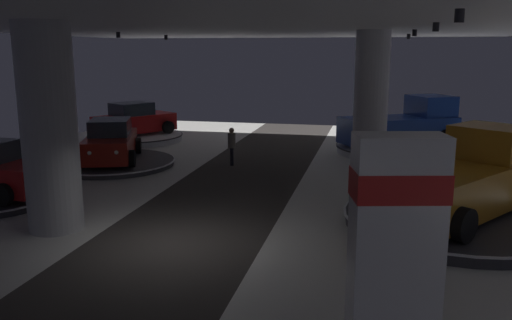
{
  "coord_description": "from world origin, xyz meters",
  "views": [
    {
      "loc": [
        4.77,
        -11.76,
        4.78
      ],
      "look_at": [
        1.23,
        3.94,
        1.4
      ],
      "focal_mm": 37.09,
      "sensor_mm": 36.0,
      "label": 1
    }
  ],
  "objects_px": {
    "display_platform_far_left": "(112,162)",
    "pickup_truck_mid_right": "(464,180)",
    "display_platform_mid_right": "(455,220)",
    "pickup_truck_deep_right": "(404,126)",
    "display_platform_deep_left": "(135,137)",
    "display_car_far_left": "(111,142)",
    "display_car_deep_left": "(134,120)",
    "column_left": "(49,128)",
    "brand_sign_pylon": "(394,277)",
    "display_platform_deep_right": "(397,149)",
    "column_right": "(371,103)",
    "visitor_walking_near": "(232,144)"
  },
  "relations": [
    {
      "from": "display_platform_deep_right",
      "to": "display_platform_deep_left",
      "type": "xyz_separation_m",
      "value": [
        -13.51,
        0.54,
        -0.01
      ]
    },
    {
      "from": "brand_sign_pylon",
      "to": "column_left",
      "type": "bearing_deg",
      "value": 146.49
    },
    {
      "from": "display_platform_far_left",
      "to": "pickup_truck_deep_right",
      "type": "xyz_separation_m",
      "value": [
        12.04,
        5.58,
        1.16
      ]
    },
    {
      "from": "display_platform_deep_left",
      "to": "display_platform_far_left",
      "type": "bearing_deg",
      "value": -73.72
    },
    {
      "from": "pickup_truck_deep_right",
      "to": "display_car_deep_left",
      "type": "distance_m",
      "value": 13.81
    },
    {
      "from": "display_car_far_left",
      "to": "display_platform_deep_left",
      "type": "height_order",
      "value": "display_car_far_left"
    },
    {
      "from": "column_left",
      "to": "display_platform_far_left",
      "type": "bearing_deg",
      "value": 107.32
    },
    {
      "from": "display_car_deep_left",
      "to": "visitor_walking_near",
      "type": "bearing_deg",
      "value": -35.54
    },
    {
      "from": "display_platform_far_left",
      "to": "visitor_walking_near",
      "type": "height_order",
      "value": "visitor_walking_near"
    },
    {
      "from": "display_car_far_left",
      "to": "pickup_truck_deep_right",
      "type": "relative_size",
      "value": 0.81
    },
    {
      "from": "pickup_truck_mid_right",
      "to": "display_car_deep_left",
      "type": "bearing_deg",
      "value": 144.35
    },
    {
      "from": "pickup_truck_deep_right",
      "to": "display_platform_deep_right",
      "type": "bearing_deg",
      "value": -149.88
    },
    {
      "from": "pickup_truck_mid_right",
      "to": "display_platform_far_left",
      "type": "xyz_separation_m",
      "value": [
        -13.16,
        4.77,
        -1.14
      ]
    },
    {
      "from": "column_right",
      "to": "pickup_truck_mid_right",
      "type": "distance_m",
      "value": 6.62
    },
    {
      "from": "pickup_truck_deep_right",
      "to": "visitor_walking_near",
      "type": "relative_size",
      "value": 3.55
    },
    {
      "from": "column_left",
      "to": "display_car_far_left",
      "type": "distance_m",
      "value": 8.2
    },
    {
      "from": "column_left",
      "to": "pickup_truck_deep_right",
      "type": "distance_m",
      "value": 16.43
    },
    {
      "from": "column_left",
      "to": "pickup_truck_deep_right",
      "type": "relative_size",
      "value": 0.98
    },
    {
      "from": "column_left",
      "to": "pickup_truck_mid_right",
      "type": "distance_m",
      "value": 11.26
    },
    {
      "from": "column_right",
      "to": "pickup_truck_deep_right",
      "type": "relative_size",
      "value": 0.98
    },
    {
      "from": "column_left",
      "to": "display_car_deep_left",
      "type": "relative_size",
      "value": 1.22
    },
    {
      "from": "display_platform_mid_right",
      "to": "pickup_truck_deep_right",
      "type": "bearing_deg",
      "value": 95.01
    },
    {
      "from": "pickup_truck_mid_right",
      "to": "display_platform_deep_right",
      "type": "relative_size",
      "value": 0.97
    },
    {
      "from": "display_platform_mid_right",
      "to": "pickup_truck_deep_right",
      "type": "xyz_separation_m",
      "value": [
        -0.93,
        10.61,
        1.11
      ]
    },
    {
      "from": "pickup_truck_deep_right",
      "to": "display_platform_far_left",
      "type": "bearing_deg",
      "value": -155.14
    },
    {
      "from": "brand_sign_pylon",
      "to": "display_car_deep_left",
      "type": "distance_m",
      "value": 23.12
    },
    {
      "from": "display_platform_far_left",
      "to": "pickup_truck_deep_right",
      "type": "distance_m",
      "value": 13.33
    },
    {
      "from": "display_platform_far_left",
      "to": "display_platform_deep_left",
      "type": "height_order",
      "value": "display_platform_deep_left"
    },
    {
      "from": "column_right",
      "to": "brand_sign_pylon",
      "type": "bearing_deg",
      "value": -88.06
    },
    {
      "from": "column_left",
      "to": "pickup_truck_mid_right",
      "type": "height_order",
      "value": "column_left"
    },
    {
      "from": "column_left",
      "to": "display_platform_deep_left",
      "type": "height_order",
      "value": "column_left"
    },
    {
      "from": "display_platform_far_left",
      "to": "display_car_deep_left",
      "type": "relative_size",
      "value": 1.17
    },
    {
      "from": "column_left",
      "to": "brand_sign_pylon",
      "type": "xyz_separation_m",
      "value": [
        8.62,
        -5.71,
        -0.79
      ]
    },
    {
      "from": "pickup_truck_mid_right",
      "to": "display_platform_mid_right",
      "type": "bearing_deg",
      "value": -126.1
    },
    {
      "from": "display_platform_far_left",
      "to": "display_platform_deep_left",
      "type": "xyz_separation_m",
      "value": [
        -1.74,
        5.96,
        0.05
      ]
    },
    {
      "from": "display_car_far_left",
      "to": "display_car_deep_left",
      "type": "height_order",
      "value": "display_car_deep_left"
    },
    {
      "from": "display_car_far_left",
      "to": "visitor_walking_near",
      "type": "distance_m",
      "value": 5.05
    },
    {
      "from": "column_right",
      "to": "display_platform_mid_right",
      "type": "xyz_separation_m",
      "value": [
        2.47,
        -6.14,
        -2.57
      ]
    },
    {
      "from": "display_platform_deep_left",
      "to": "column_right",
      "type": "bearing_deg",
      "value": -21.61
    },
    {
      "from": "pickup_truck_deep_right",
      "to": "display_car_deep_left",
      "type": "relative_size",
      "value": 1.25
    },
    {
      "from": "display_platform_far_left",
      "to": "pickup_truck_mid_right",
      "type": "bearing_deg",
      "value": -19.93
    },
    {
      "from": "display_car_far_left",
      "to": "display_car_deep_left",
      "type": "relative_size",
      "value": 1.01
    },
    {
      "from": "column_left",
      "to": "column_right",
      "type": "bearing_deg",
      "value": 46.99
    },
    {
      "from": "column_left",
      "to": "display_car_far_left",
      "type": "bearing_deg",
      "value": 107.33
    },
    {
      "from": "pickup_truck_mid_right",
      "to": "display_platform_deep_right",
      "type": "distance_m",
      "value": 10.34
    },
    {
      "from": "display_platform_deep_right",
      "to": "display_platform_deep_left",
      "type": "distance_m",
      "value": 13.52
    },
    {
      "from": "display_car_far_left",
      "to": "column_left",
      "type": "bearing_deg",
      "value": -72.67
    },
    {
      "from": "display_car_far_left",
      "to": "pickup_truck_deep_right",
      "type": "height_order",
      "value": "pickup_truck_deep_right"
    },
    {
      "from": "brand_sign_pylon",
      "to": "display_platform_deep_right",
      "type": "xyz_separation_m",
      "value": [
        0.77,
        18.75,
        -1.77
      ]
    },
    {
      "from": "column_left",
      "to": "display_platform_deep_right",
      "type": "xyz_separation_m",
      "value": [
        9.39,
        13.04,
        -2.55
      ]
    }
  ]
}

